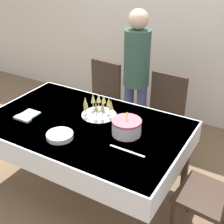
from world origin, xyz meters
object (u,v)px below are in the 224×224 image
(dining_chair_right_end, at_px, (219,192))
(champagne_tray, at_px, (98,106))
(dining_chair_far_right, at_px, (163,115))
(person_standing, at_px, (136,69))
(dining_chair_far_left, at_px, (101,99))
(birthday_cake, at_px, (127,127))
(plate_stack_main, at_px, (60,136))

(dining_chair_right_end, height_order, champagne_tray, dining_chair_right_end)
(dining_chair_far_right, height_order, champagne_tray, dining_chair_far_right)
(person_standing, bearing_deg, dining_chair_far_left, -171.14)
(birthday_cake, relative_size, plate_stack_main, 1.12)
(dining_chair_far_right, distance_m, champagne_tray, 0.85)
(dining_chair_far_right, bearing_deg, dining_chair_right_end, -47.61)
(dining_chair_far_right, bearing_deg, champagne_tray, -117.96)
(dining_chair_far_left, relative_size, champagne_tray, 2.91)
(dining_chair_far_left, bearing_deg, plate_stack_main, -73.52)
(dining_chair_right_end, bearing_deg, birthday_cake, 177.00)
(dining_chair_far_left, height_order, dining_chair_right_end, same)
(champagne_tray, bearing_deg, birthday_cake, -22.41)
(dining_chair_far_right, distance_m, birthday_cake, 0.90)
(dining_chair_far_right, distance_m, dining_chair_right_end, 1.21)
(dining_chair_far_left, bearing_deg, person_standing, 8.86)
(birthday_cake, bearing_deg, plate_stack_main, -143.50)
(dining_chair_right_end, bearing_deg, champagne_tray, 170.59)
(birthday_cake, height_order, plate_stack_main, birthday_cake)
(champagne_tray, distance_m, plate_stack_main, 0.49)
(birthday_cake, relative_size, champagne_tray, 0.76)
(plate_stack_main, relative_size, person_standing, 0.14)
(dining_chair_right_end, xyz_separation_m, plate_stack_main, (-1.25, -0.28, 0.25))
(dining_chair_far_left, distance_m, dining_chair_right_end, 1.83)
(person_standing, bearing_deg, dining_chair_right_end, -39.10)
(dining_chair_far_right, bearing_deg, plate_stack_main, -110.47)
(dining_chair_far_left, relative_size, dining_chair_right_end, 1.00)
(dining_chair_far_left, distance_m, plate_stack_main, 1.25)
(person_standing, bearing_deg, champagne_tray, -90.36)
(dining_chair_far_right, height_order, person_standing, person_standing)
(dining_chair_right_end, height_order, person_standing, person_standing)
(dining_chair_right_end, xyz_separation_m, birthday_cake, (-0.81, 0.04, 0.29))
(plate_stack_main, bearing_deg, person_standing, 86.56)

